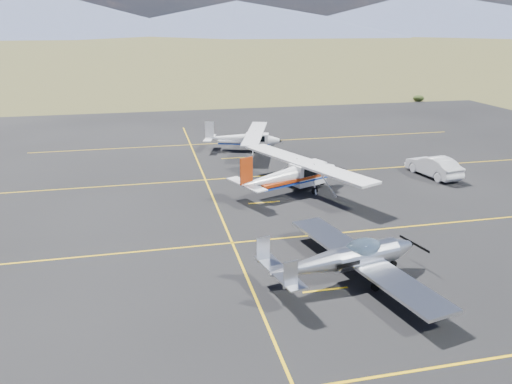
{
  "coord_description": "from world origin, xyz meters",
  "views": [
    {
      "loc": [
        -9.88,
        -20.91,
        10.68
      ],
      "look_at": [
        -4.08,
        5.04,
        1.6
      ],
      "focal_mm": 35.0,
      "sensor_mm": 36.0,
      "label": 1
    }
  ],
  "objects_px": {
    "aircraft_plain": "(244,138)",
    "aircraft_cessna": "(292,174)",
    "sedan": "(434,166)",
    "aircraft_low_wing": "(348,258)"
  },
  "relations": [
    {
      "from": "aircraft_cessna",
      "to": "sedan",
      "type": "distance_m",
      "value": 11.24
    },
    {
      "from": "aircraft_low_wing",
      "to": "aircraft_cessna",
      "type": "height_order",
      "value": "aircraft_cessna"
    },
    {
      "from": "aircraft_low_wing",
      "to": "aircraft_plain",
      "type": "height_order",
      "value": "aircraft_plain"
    },
    {
      "from": "aircraft_low_wing",
      "to": "aircraft_cessna",
      "type": "bearing_deg",
      "value": 73.43
    },
    {
      "from": "aircraft_cessna",
      "to": "aircraft_low_wing",
      "type": "bearing_deg",
      "value": -117.39
    },
    {
      "from": "aircraft_cessna",
      "to": "aircraft_plain",
      "type": "xyz_separation_m",
      "value": [
        -0.82,
        11.89,
        -0.21
      ]
    },
    {
      "from": "sedan",
      "to": "aircraft_plain",
      "type": "bearing_deg",
      "value": -50.76
    },
    {
      "from": "aircraft_cessna",
      "to": "sedan",
      "type": "xyz_separation_m",
      "value": [
        11.15,
        1.36,
        -0.55
      ]
    },
    {
      "from": "aircraft_plain",
      "to": "aircraft_cessna",
      "type": "bearing_deg",
      "value": -68.12
    },
    {
      "from": "aircraft_cessna",
      "to": "sedan",
      "type": "relative_size",
      "value": 2.48
    }
  ]
}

